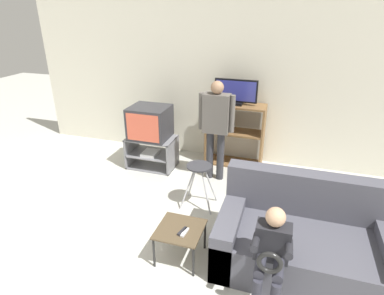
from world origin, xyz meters
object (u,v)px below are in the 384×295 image
object	(u,v)px
media_shelf	(235,134)
person_standing_adult	(216,122)
television_main	(150,122)
remote_control_black	(182,231)
person_seated_child	(271,251)
tv_stand	(152,152)
remote_control_white	(185,232)
snack_table	(180,232)
television_flat	(236,93)
couch	(304,242)
folding_stool	(199,173)

from	to	relation	value
media_shelf	person_standing_adult	bearing A→B (deg)	-107.28
television_main	remote_control_black	distance (m)	2.31
person_standing_adult	person_seated_child	size ratio (longest dim) A/B	1.61
tv_stand	remote_control_black	bearing A→B (deg)	-57.80
media_shelf	person_seated_child	size ratio (longest dim) A/B	1.10
remote_control_white	person_seated_child	size ratio (longest dim) A/B	0.15
snack_table	remote_control_white	xyz separation A→B (m)	(0.07, -0.05, 0.05)
snack_table	person_standing_adult	distance (m)	1.89
remote_control_black	person_seated_child	size ratio (longest dim) A/B	0.15
television_main	person_seated_child	distance (m)	3.02
television_flat	remote_control_white	xyz separation A→B (m)	(-0.02, -2.44, -0.84)
snack_table	remote_control_black	xyz separation A→B (m)	(0.04, -0.04, 0.05)
remote_control_white	couch	distance (m)	1.21
media_shelf	folding_stool	xyz separation A→B (m)	(-0.20, -1.38, -0.05)
person_seated_child	person_standing_adult	bearing A→B (deg)	115.70
remote_control_black	remote_control_white	xyz separation A→B (m)	(0.03, -0.01, 0.00)
person_seated_child	television_flat	bearing A→B (deg)	107.47
media_shelf	folding_stool	world-z (taller)	media_shelf
tv_stand	television_main	size ratio (longest dim) A/B	1.26
remote_control_black	person_seated_child	world-z (taller)	person_seated_child
snack_table	remote_control_white	distance (m)	0.10
remote_control_white	person_standing_adult	world-z (taller)	person_standing_adult
folding_stool	person_seated_child	distance (m)	1.64
television_main	remote_control_black	xyz separation A→B (m)	(1.21, -1.92, -0.39)
tv_stand	remote_control_black	distance (m)	2.26
television_flat	couch	distance (m)	2.57
couch	person_standing_adult	distance (m)	2.09
television_flat	snack_table	bearing A→B (deg)	-92.14
media_shelf	remote_control_black	world-z (taller)	media_shelf
person_standing_adult	person_seated_child	bearing A→B (deg)	-64.30
folding_stool	person_seated_child	size ratio (longest dim) A/B	0.64
couch	media_shelf	bearing A→B (deg)	118.00
remote_control_white	person_standing_adult	distance (m)	1.93
tv_stand	television_main	bearing A→B (deg)	127.38
media_shelf	television_flat	distance (m)	0.70
couch	person_seated_child	distance (m)	0.69
television_flat	person_standing_adult	distance (m)	0.68
television_main	couch	bearing A→B (deg)	-33.65
media_shelf	television_main	bearing A→B (deg)	-158.46
person_seated_child	television_main	bearing A→B (deg)	134.20
folding_stool	person_standing_adult	world-z (taller)	person_standing_adult
television_main	media_shelf	distance (m)	1.40
remote_control_black	couch	size ratio (longest dim) A/B	0.08
snack_table	couch	xyz separation A→B (m)	(1.23, 0.28, -0.04)
tv_stand	folding_stool	xyz separation A→B (m)	(1.07, -0.86, 0.23)
folding_stool	media_shelf	bearing A→B (deg)	81.59
folding_stool	person_seated_child	xyz separation A→B (m)	(1.02, -1.29, 0.09)
folding_stool	person_standing_adult	bearing A→B (deg)	88.48
folding_stool	remote_control_black	size ratio (longest dim) A/B	4.18
remote_control_black	media_shelf	bearing A→B (deg)	103.55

